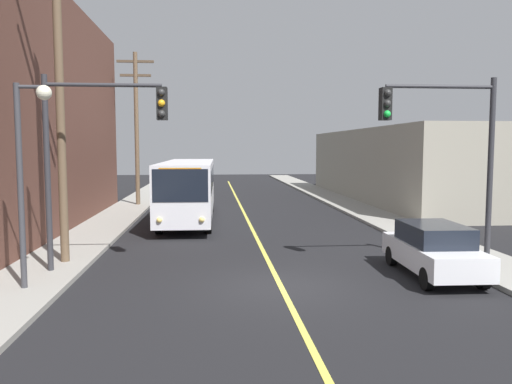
{
  "coord_description": "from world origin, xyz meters",
  "views": [
    {
      "loc": [
        -1.95,
        -14.02,
        3.96
      ],
      "look_at": [
        0.0,
        8.03,
        2.0
      ],
      "focal_mm": 35.47,
      "sensor_mm": 36.0,
      "label": 1
    }
  ],
  "objects_px": {
    "parked_car_white": "(433,249)",
    "utility_pole_near": "(59,79)",
    "traffic_signal_right_corner": "(445,136)",
    "utility_pole_mid": "(136,122)",
    "street_lamp_left": "(28,155)",
    "city_bus": "(189,187)",
    "traffic_signal_left_corner": "(98,136)",
    "fire_hydrant": "(439,234)"
  },
  "relations": [
    {
      "from": "traffic_signal_left_corner",
      "to": "traffic_signal_right_corner",
      "type": "relative_size",
      "value": 1.0
    },
    {
      "from": "utility_pole_mid",
      "to": "traffic_signal_right_corner",
      "type": "bearing_deg",
      "value": -56.92
    },
    {
      "from": "fire_hydrant",
      "to": "utility_pole_mid",
      "type": "bearing_deg",
      "value": 131.37
    },
    {
      "from": "street_lamp_left",
      "to": "fire_hydrant",
      "type": "bearing_deg",
      "value": 19.05
    },
    {
      "from": "street_lamp_left",
      "to": "utility_pole_mid",
      "type": "bearing_deg",
      "value": 90.12
    },
    {
      "from": "street_lamp_left",
      "to": "fire_hydrant",
      "type": "height_order",
      "value": "street_lamp_left"
    },
    {
      "from": "utility_pole_near",
      "to": "fire_hydrant",
      "type": "xyz_separation_m",
      "value": [
        13.71,
        1.52,
        -5.58
      ]
    },
    {
      "from": "city_bus",
      "to": "parked_car_white",
      "type": "bearing_deg",
      "value": -57.63
    },
    {
      "from": "city_bus",
      "to": "parked_car_white",
      "type": "xyz_separation_m",
      "value": [
        8.01,
        -12.63,
        -0.98
      ]
    },
    {
      "from": "city_bus",
      "to": "utility_pole_near",
      "type": "xyz_separation_m",
      "value": [
        -3.68,
        -10.21,
        4.34
      ]
    },
    {
      "from": "utility_pole_mid",
      "to": "traffic_signal_left_corner",
      "type": "relative_size",
      "value": 1.67
    },
    {
      "from": "city_bus",
      "to": "traffic_signal_left_corner",
      "type": "relative_size",
      "value": 2.03
    },
    {
      "from": "utility_pole_near",
      "to": "traffic_signal_left_corner",
      "type": "bearing_deg",
      "value": -40.96
    },
    {
      "from": "traffic_signal_right_corner",
      "to": "street_lamp_left",
      "type": "xyz_separation_m",
      "value": [
        -12.24,
        -1.45,
        -0.56
      ]
    },
    {
      "from": "traffic_signal_left_corner",
      "to": "fire_hydrant",
      "type": "bearing_deg",
      "value": 12.77
    },
    {
      "from": "parked_car_white",
      "to": "street_lamp_left",
      "type": "xyz_separation_m",
      "value": [
        -11.66,
        -0.78,
        2.9
      ]
    },
    {
      "from": "city_bus",
      "to": "fire_hydrant",
      "type": "distance_m",
      "value": 13.33
    },
    {
      "from": "traffic_signal_right_corner",
      "to": "utility_pole_mid",
      "type": "bearing_deg",
      "value": 123.08
    },
    {
      "from": "utility_pole_near",
      "to": "utility_pole_mid",
      "type": "height_order",
      "value": "utility_pole_near"
    },
    {
      "from": "parked_car_white",
      "to": "utility_pole_near",
      "type": "bearing_deg",
      "value": 168.3
    },
    {
      "from": "traffic_signal_left_corner",
      "to": "traffic_signal_right_corner",
      "type": "bearing_deg",
      "value": -2.62
    },
    {
      "from": "city_bus",
      "to": "parked_car_white",
      "type": "height_order",
      "value": "city_bus"
    },
    {
      "from": "city_bus",
      "to": "utility_pole_mid",
      "type": "xyz_separation_m",
      "value": [
        -3.69,
        6.89,
        3.85
      ]
    },
    {
      "from": "parked_car_white",
      "to": "city_bus",
      "type": "bearing_deg",
      "value": 122.37
    },
    {
      "from": "city_bus",
      "to": "traffic_signal_right_corner",
      "type": "height_order",
      "value": "traffic_signal_right_corner"
    },
    {
      "from": "utility_pole_near",
      "to": "traffic_signal_left_corner",
      "type": "height_order",
      "value": "utility_pole_near"
    },
    {
      "from": "utility_pole_mid",
      "to": "street_lamp_left",
      "type": "height_order",
      "value": "utility_pole_mid"
    },
    {
      "from": "utility_pole_near",
      "to": "city_bus",
      "type": "bearing_deg",
      "value": 70.17
    },
    {
      "from": "parked_car_white",
      "to": "utility_pole_near",
      "type": "relative_size",
      "value": 0.4
    },
    {
      "from": "utility_pole_near",
      "to": "utility_pole_mid",
      "type": "relative_size",
      "value": 1.1
    },
    {
      "from": "utility_pole_mid",
      "to": "traffic_signal_left_corner",
      "type": "distance_m",
      "value": 18.46
    },
    {
      "from": "city_bus",
      "to": "utility_pole_near",
      "type": "distance_m",
      "value": 11.69
    },
    {
      "from": "city_bus",
      "to": "traffic_signal_left_corner",
      "type": "bearing_deg",
      "value": -101.03
    },
    {
      "from": "utility_pole_near",
      "to": "street_lamp_left",
      "type": "bearing_deg",
      "value": -89.42
    },
    {
      "from": "utility_pole_mid",
      "to": "traffic_signal_right_corner",
      "type": "height_order",
      "value": "utility_pole_mid"
    },
    {
      "from": "parked_car_white",
      "to": "utility_pole_near",
      "type": "distance_m",
      "value": 13.07
    },
    {
      "from": "traffic_signal_right_corner",
      "to": "city_bus",
      "type": "bearing_deg",
      "value": 125.67
    },
    {
      "from": "parked_car_white",
      "to": "traffic_signal_left_corner",
      "type": "distance_m",
      "value": 10.87
    },
    {
      "from": "city_bus",
      "to": "street_lamp_left",
      "type": "bearing_deg",
      "value": -105.23
    },
    {
      "from": "city_bus",
      "to": "utility_pole_mid",
      "type": "height_order",
      "value": "utility_pole_mid"
    },
    {
      "from": "parked_car_white",
      "to": "traffic_signal_right_corner",
      "type": "bearing_deg",
      "value": 49.07
    },
    {
      "from": "city_bus",
      "to": "utility_pole_near",
      "type": "relative_size",
      "value": 1.11
    }
  ]
}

